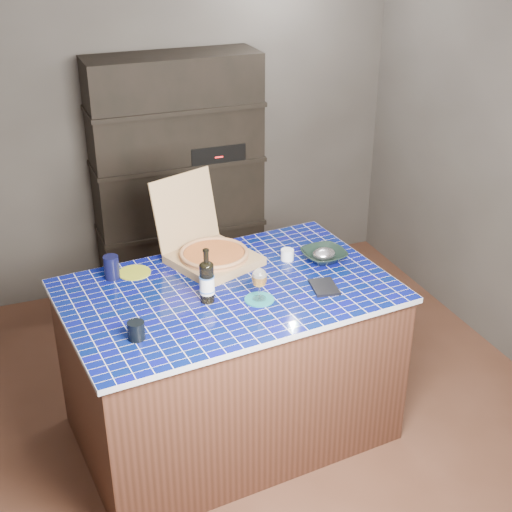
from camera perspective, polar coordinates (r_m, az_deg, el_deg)
name	(u,v)px	position (r m, az deg, el deg)	size (l,w,h in m)	color
room	(253,213)	(3.77, -0.22, 3.42)	(3.50, 3.50, 3.50)	brown
shelving_unit	(179,179)	(5.25, -6.21, 6.12)	(1.20, 0.41, 1.80)	black
kitchen_island	(230,362)	(3.95, -2.13, -8.46)	(1.79, 1.23, 0.93)	#4E2A1E
pizza_box	(211,252)	(3.95, -3.63, 0.33)	(0.56, 0.62, 0.45)	#A28853
mead_bottle	(207,281)	(3.55, -3.95, -2.02)	(0.08, 0.08, 0.29)	black
teal_trivet	(259,299)	(3.60, 0.27, -3.49)	(0.15, 0.15, 0.01)	#166F75
wine_glass	(259,279)	(3.54, 0.28, -1.81)	(0.08, 0.08, 0.17)	white
tumbler	(136,331)	(3.32, -9.56, -5.90)	(0.08, 0.08, 0.09)	black
dvd_case	(324,287)	(3.72, 5.47, -2.48)	(0.13, 0.18, 0.01)	black
bowl	(324,255)	(3.99, 5.46, 0.04)	(0.24, 0.24, 0.06)	black
foil_contents	(324,254)	(3.99, 5.47, 0.18)	(0.13, 0.11, 0.06)	silver
white_jar	(287,255)	(3.99, 2.52, 0.11)	(0.07, 0.07, 0.06)	white
navy_cup	(111,267)	(3.85, -11.49, -0.90)	(0.08, 0.08, 0.13)	black
green_trivet	(134,273)	(3.91, -9.70, -1.31)	(0.18, 0.18, 0.01)	#9CA323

